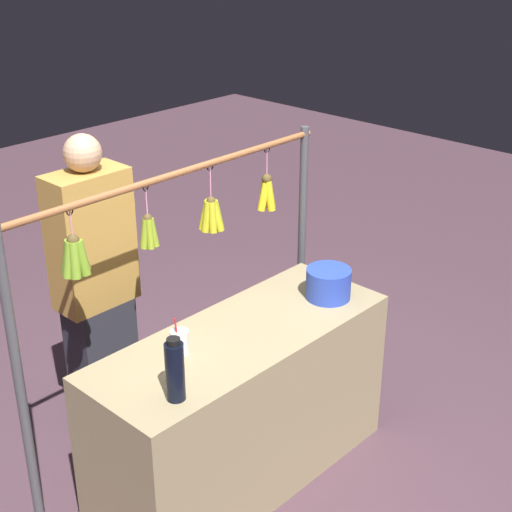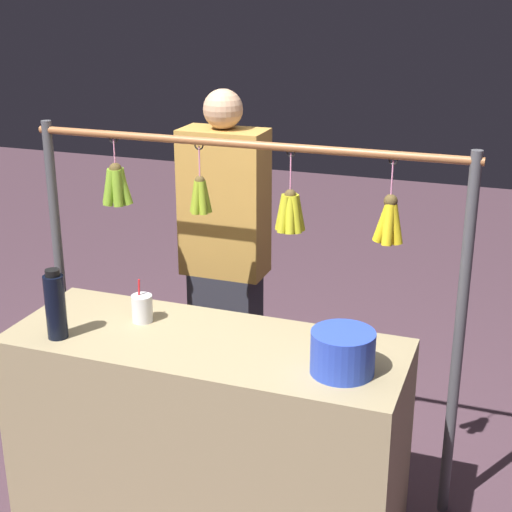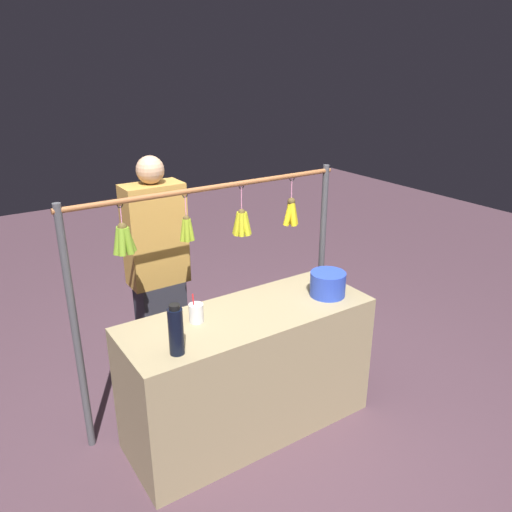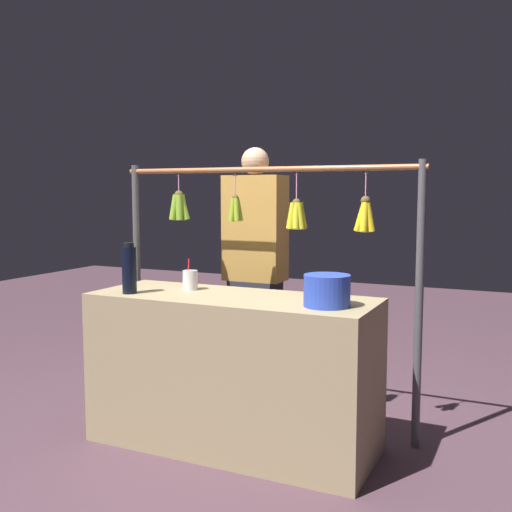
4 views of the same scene
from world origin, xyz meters
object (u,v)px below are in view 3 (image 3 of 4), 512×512
Objects in this scene: blue_bucket at (328,284)px; drink_cup at (196,313)px; water_bottle at (176,330)px; vendor_person at (158,278)px.

blue_bucket is 1.28× the size of drink_cup.
drink_cup reaches higher than blue_bucket.
water_bottle is 1.23× the size of blue_bucket.
blue_bucket is 0.86m from drink_cup.
vendor_person reaches higher than blue_bucket.
water_bottle reaches higher than drink_cup.
vendor_person reaches higher than drink_cup.
water_bottle is 1.58× the size of drink_cup.
water_bottle is 1.09m from blue_bucket.
vendor_person is (0.78, -0.85, -0.08)m from blue_bucket.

